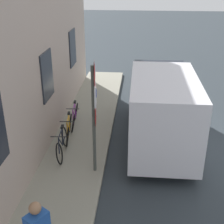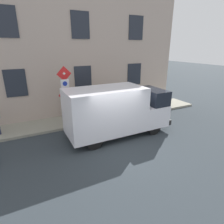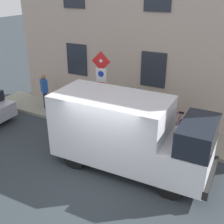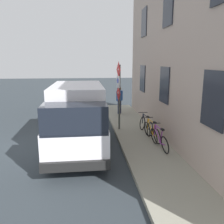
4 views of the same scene
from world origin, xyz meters
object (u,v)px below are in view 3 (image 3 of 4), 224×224
(bicycle_purple, at_px, (174,122))
(delivery_van, at_px, (128,132))
(bicycle_orange, at_px, (151,117))
(bicycle_black, at_px, (130,113))
(pedestrian, at_px, (45,90))
(sign_post_stacked, at_px, (101,82))

(bicycle_purple, bearing_deg, delivery_van, 70.95)
(delivery_van, xyz_separation_m, bicycle_orange, (3.09, 0.26, -0.82))
(bicycle_purple, relative_size, bicycle_black, 1.00)
(bicycle_purple, relative_size, pedestrian, 1.00)
(sign_post_stacked, height_order, bicycle_purple, sign_post_stacked)
(bicycle_black, bearing_deg, pedestrian, 3.87)
(sign_post_stacked, bearing_deg, bicycle_purple, -66.91)
(sign_post_stacked, distance_m, bicycle_black, 2.20)
(sign_post_stacked, bearing_deg, bicycle_orange, -56.27)
(bicycle_purple, bearing_deg, sign_post_stacked, 17.73)
(pedestrian, bearing_deg, bicycle_black, -48.24)
(delivery_van, height_order, bicycle_black, delivery_van)
(sign_post_stacked, height_order, delivery_van, sign_post_stacked)
(sign_post_stacked, xyz_separation_m, pedestrian, (0.55, 3.47, -1.12))
(delivery_van, height_order, bicycle_orange, delivery_van)
(sign_post_stacked, relative_size, delivery_van, 0.59)
(bicycle_purple, distance_m, bicycle_black, 2.02)
(sign_post_stacked, bearing_deg, pedestrian, 80.99)
(bicycle_orange, xyz_separation_m, pedestrian, (-0.64, 5.25, 0.56))
(bicycle_black, bearing_deg, bicycle_purple, 175.31)
(sign_post_stacked, xyz_separation_m, delivery_van, (-1.90, -2.04, -0.85))
(bicycle_orange, bearing_deg, bicycle_black, -7.50)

